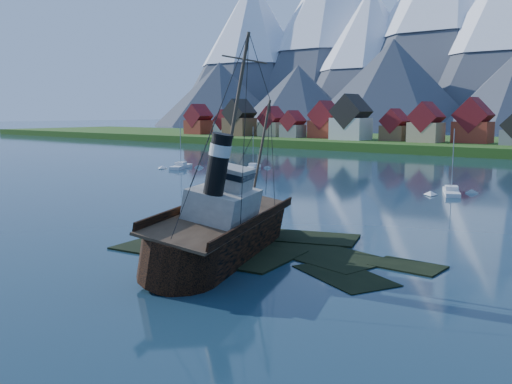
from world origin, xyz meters
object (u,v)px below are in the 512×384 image
Objects in this scene: sailboat_c at (253,168)px; sailboat_f at (451,193)px; tugboat_wreck at (229,226)px; sailboat_a at (181,167)px.

sailboat_c is 0.92× the size of sailboat_f.
tugboat_wreck is 85.32m from sailboat_a.
sailboat_a is at bearing 118.85° from tugboat_wreck.
tugboat_wreck is 2.42× the size of sailboat_f.
tugboat_wreck is at bearing -78.55° from sailboat_c.
sailboat_f is (66.95, -2.27, -0.02)m from sailboat_a.
sailboat_a reaches higher than sailboat_c.
tugboat_wreck is 2.26× the size of sailboat_a.
sailboat_f reaches higher than sailboat_c.
tugboat_wreck is 82.93m from sailboat_c.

